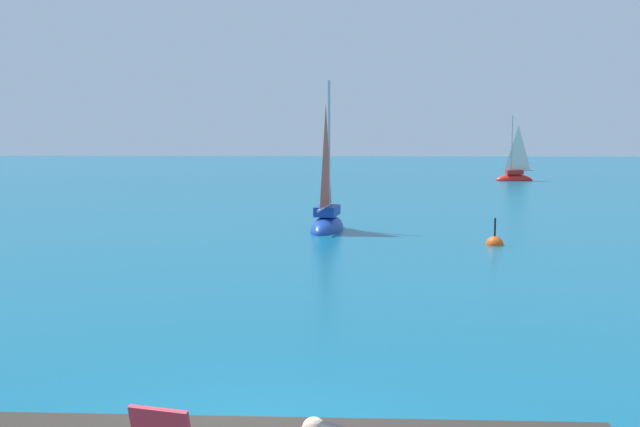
# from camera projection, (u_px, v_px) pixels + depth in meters

# --- Properties ---
(sailboat_near) EXTENTS (1.55, 3.20, 5.81)m
(sailboat_near) POSITION_uv_depth(u_px,v_px,m) (327.00, 221.00, 28.18)
(sailboat_near) COLOR #193D99
(sailboat_near) RESTS_ON ground
(sailboat_far) EXTENTS (2.55, 1.03, 4.66)m
(sailboat_far) POSITION_uv_depth(u_px,v_px,m) (514.00, 177.00, 51.85)
(sailboat_far) COLOR red
(sailboat_far) RESTS_ON ground
(marker_buoy) EXTENTS (0.56, 0.56, 1.13)m
(marker_buoy) POSITION_uv_depth(u_px,v_px,m) (495.00, 245.00, 24.82)
(marker_buoy) COLOR #EA5114
(marker_buoy) RESTS_ON ground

